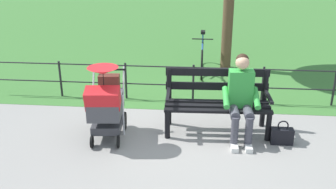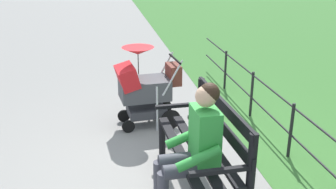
% 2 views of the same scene
% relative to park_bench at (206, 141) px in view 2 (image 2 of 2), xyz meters
% --- Properties ---
extents(ground_plane, '(60.00, 60.00, 0.00)m').
position_rel_park_bench_xyz_m(ground_plane, '(0.40, 0.12, -0.53)').
color(ground_plane, gray).
extents(park_bench, '(1.62, 0.66, 0.96)m').
position_rel_park_bench_xyz_m(park_bench, '(0.00, 0.00, 0.00)').
color(park_bench, black).
rests_on(park_bench, ground).
extents(person_on_bench, '(0.55, 0.74, 1.28)m').
position_rel_park_bench_xyz_m(person_on_bench, '(-0.34, 0.22, 0.15)').
color(person_on_bench, '#42424C').
rests_on(person_on_bench, ground).
extents(stroller, '(0.58, 0.93, 1.15)m').
position_rel_park_bench_xyz_m(stroller, '(1.63, 0.45, 0.07)').
color(stroller, black).
rests_on(stroller, ground).
extents(park_fence, '(7.57, 0.04, 0.70)m').
position_rel_park_bench_xyz_m(park_fence, '(0.12, -1.16, -0.11)').
color(park_fence, black).
rests_on(park_fence, ground).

